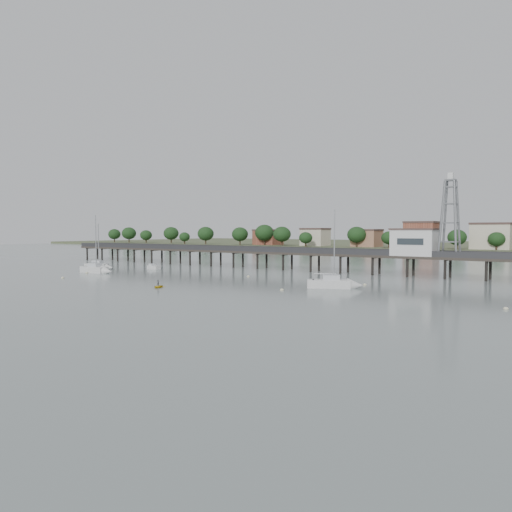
{
  "coord_description": "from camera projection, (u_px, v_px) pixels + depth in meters",
  "views": [
    {
      "loc": [
        54.75,
        -36.15,
        8.99
      ],
      "look_at": [
        0.38,
        42.0,
        4.0
      ],
      "focal_mm": 35.0,
      "sensor_mm": 36.0,
      "label": 1
    }
  ],
  "objects": [
    {
      "name": "ground_plane",
      "position": [
        59.0,
        303.0,
        61.33
      ],
      "size": [
        500.0,
        500.0,
        0.0
      ],
      "primitive_type": "plane",
      "color": "gray",
      "rests_on": "ground"
    },
    {
      "name": "pier",
      "position": [
        301.0,
        253.0,
        110.32
      ],
      "size": [
        150.0,
        5.0,
        5.5
      ],
      "color": "#2D2823",
      "rests_on": "ground"
    },
    {
      "name": "pier_building",
      "position": [
        414.0,
        242.0,
        95.91
      ],
      "size": [
        8.4,
        5.4,
        5.3
      ],
      "color": "silver",
      "rests_on": "ground"
    },
    {
      "name": "lattice_tower",
      "position": [
        450.0,
        218.0,
        91.97
      ],
      "size": [
        3.2,
        3.2,
        15.5
      ],
      "color": "slate",
      "rests_on": "ground"
    },
    {
      "name": "sailboat_a",
      "position": [
        99.0,
        270.0,
        103.91
      ],
      "size": [
        7.76,
        2.64,
        12.7
      ],
      "rotation": [
        0.0,
        0.0,
        0.05
      ],
      "color": "silver",
      "rests_on": "ground"
    },
    {
      "name": "sailboat_b",
      "position": [
        101.0,
        267.0,
        113.45
      ],
      "size": [
        6.76,
        3.45,
        10.91
      ],
      "rotation": [
        0.0,
        0.0,
        0.25
      ],
      "color": "silver",
      "rests_on": "ground"
    },
    {
      "name": "sailboat_c",
      "position": [
        339.0,
        284.0,
        76.94
      ],
      "size": [
        7.89,
        5.52,
        12.79
      ],
      "rotation": [
        0.0,
        0.0,
        0.47
      ],
      "color": "silver",
      "rests_on": "ground"
    },
    {
      "name": "white_tender",
      "position": [
        154.0,
        267.0,
        114.62
      ],
      "size": [
        3.51,
        1.79,
        1.31
      ],
      "rotation": [
        0.0,
        0.0,
        -0.12
      ],
      "color": "silver",
      "rests_on": "ground"
    },
    {
      "name": "yellow_dinghy",
      "position": [
        158.0,
        287.0,
        77.83
      ],
      "size": [
        1.81,
        1.21,
        2.47
      ],
      "primitive_type": "imported",
      "rotation": [
        0.0,
        0.0,
        0.44
      ],
      "color": "gold",
      "rests_on": "ground"
    },
    {
      "name": "dinghy_occupant",
      "position": [
        158.0,
        287.0,
        77.83
      ],
      "size": [
        0.6,
        1.03,
        0.23
      ],
      "primitive_type": "imported",
      "rotation": [
        0.0,
        0.0,
        2.87
      ],
      "color": "black",
      "rests_on": "ground"
    },
    {
      "name": "mooring_buoys",
      "position": [
        233.0,
        283.0,
        83.86
      ],
      "size": [
        79.68,
        22.39,
        0.39
      ],
      "color": "beige",
      "rests_on": "ground"
    },
    {
      "name": "far_shore",
      "position": [
        474.0,
        245.0,
        257.47
      ],
      "size": [
        500.0,
        170.0,
        10.4
      ],
      "color": "#475133",
      "rests_on": "ground"
    }
  ]
}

